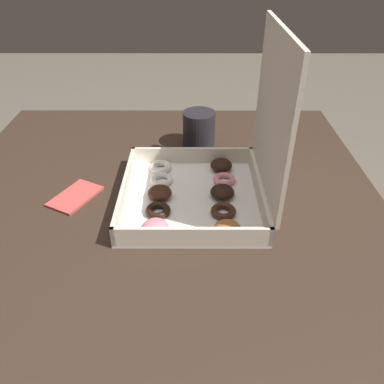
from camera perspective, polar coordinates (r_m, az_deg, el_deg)
dining_table at (r=0.83m, az=-4.89°, el=-8.80°), size 1.12×0.98×0.72m
donut_box at (r=0.78m, az=3.79°, el=3.34°), size 0.31×0.31×0.36m
coffee_mug at (r=1.02m, az=1.07°, el=9.66°), size 0.09×0.09×0.09m
paper_napkin at (r=0.87m, az=-17.36°, el=-0.64°), size 0.13×0.11×0.01m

